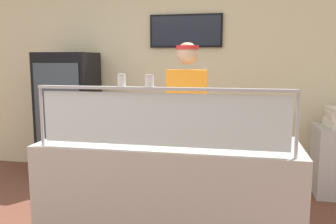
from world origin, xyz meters
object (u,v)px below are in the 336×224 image
object	(u,v)px
pepper_flake_shaker	(150,82)
worker_figure	(187,121)
parmesan_shaker	(122,81)
pizza_tray	(191,138)
drink_fridge	(69,115)
pizza_server	(186,136)

from	to	relation	value
pepper_flake_shaker	worker_figure	world-z (taller)	worker_figure
pepper_flake_shaker	worker_figure	bearing A→B (deg)	82.93
parmesan_shaker	pizza_tray	bearing A→B (deg)	42.57
parmesan_shaker	drink_fridge	distance (m)	2.57
pepper_flake_shaker	parmesan_shaker	bearing A→B (deg)	-180.00
pizza_server	worker_figure	distance (m)	0.61
drink_fridge	worker_figure	bearing A→B (deg)	-30.05
pizza_server	drink_fridge	xyz separation A→B (m)	(-1.87, 1.64, -0.14)
pepper_flake_shaker	pizza_tray	bearing A→B (deg)	59.58
pizza_tray	pepper_flake_shaker	world-z (taller)	pepper_flake_shaker
pizza_server	worker_figure	xyz separation A→B (m)	(-0.08, 0.60, 0.02)
parmesan_shaker	pepper_flake_shaker	world-z (taller)	parmesan_shaker
parmesan_shaker	pizza_server	bearing A→B (deg)	43.43
parmesan_shaker	worker_figure	size ratio (longest dim) A/B	0.05
pizza_tray	pizza_server	size ratio (longest dim) A/B	1.59
pizza_tray	parmesan_shaker	distance (m)	0.77
pepper_flake_shaker	drink_fridge	distance (m)	2.69
pepper_flake_shaker	worker_figure	xyz separation A→B (m)	(0.12, 0.99, -0.44)
pizza_tray	parmesan_shaker	xyz separation A→B (m)	(-0.44, -0.41, 0.48)
pizza_tray	parmesan_shaker	size ratio (longest dim) A/B	4.91
worker_figure	pizza_tray	bearing A→B (deg)	-78.80
pizza_tray	worker_figure	world-z (taller)	worker_figure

